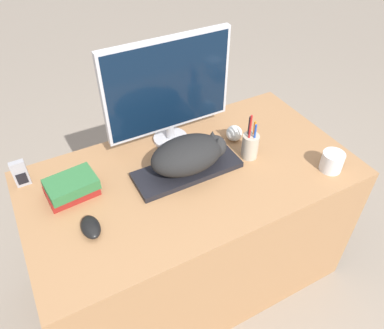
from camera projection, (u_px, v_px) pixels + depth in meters
name	position (u px, v px, depth m)	size (l,w,h in m)	color
desk	(192.00, 228.00, 1.76)	(1.35, 0.73, 0.71)	#9E7047
keyboard	(187.00, 170.00, 1.52)	(0.44, 0.16, 0.02)	black
cat	(190.00, 154.00, 1.47)	(0.33, 0.19, 0.13)	black
monitor	(168.00, 89.00, 1.51)	(0.55, 0.15, 0.48)	#B7B7BC
computer_mouse	(91.00, 227.00, 1.29)	(0.06, 0.11, 0.04)	black
coffee_mug	(332.00, 161.00, 1.52)	(0.12, 0.09, 0.08)	silver
pen_cup	(250.00, 145.00, 1.56)	(0.07, 0.07, 0.22)	#B2A893
baseball	(234.00, 133.00, 1.67)	(0.07, 0.07, 0.07)	silver
phone	(20.00, 174.00, 1.44)	(0.05, 0.03, 0.11)	#99999E
book_stack	(72.00, 187.00, 1.41)	(0.20, 0.15, 0.08)	maroon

